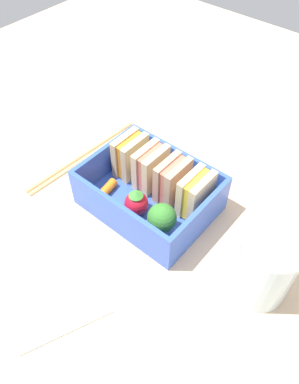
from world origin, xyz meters
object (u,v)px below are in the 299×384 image
(sandwich_center_right, at_px, (195,194))
(strawberry_far_left, at_px, (138,204))
(drinking_glass, at_px, (264,267))
(folded_napkin, at_px, (46,274))
(sandwich_left, at_px, (130,155))
(sandwich_center, at_px, (172,180))
(chopstick_pair, at_px, (85,155))
(broccoli_floret, at_px, (162,218))
(sandwich_center_left, at_px, (151,168))
(carrot_stick_far_left, at_px, (106,190))

(sandwich_center_right, relative_size, strawberry_far_left, 1.62)
(sandwich_center_right, xyz_separation_m, drinking_glass, (0.12, -0.04, 0.00))
(drinking_glass, relative_size, folded_napkin, 0.56)
(sandwich_left, height_order, sandwich_center, same)
(chopstick_pair, xyz_separation_m, drinking_glass, (0.31, -0.02, 0.04))
(strawberry_far_left, bearing_deg, chopstick_pair, 165.91)
(broccoli_floret, height_order, folded_napkin, broccoli_floret)
(broccoli_floret, relative_size, drinking_glass, 0.52)
(strawberry_far_left, bearing_deg, drinking_glass, 4.01)
(sandwich_center_left, xyz_separation_m, chopstick_pair, (-0.12, -0.02, -0.04))
(sandwich_left, distance_m, sandwich_center_left, 0.04)
(sandwich_center_left, height_order, sandwich_center, same)
(sandwich_center, height_order, broccoli_floret, sandwich_center)
(sandwich_center_right, xyz_separation_m, broccoli_floret, (-0.01, -0.06, -0.00))
(sandwich_center, relative_size, folded_napkin, 0.38)
(chopstick_pair, bearing_deg, sandwich_center_right, 4.45)
(sandwich_center_right, bearing_deg, carrot_stick_far_left, -153.55)
(carrot_stick_far_left, bearing_deg, broccoli_floret, -0.93)
(drinking_glass, bearing_deg, chopstick_pair, 175.66)
(sandwich_center, xyz_separation_m, drinking_glass, (0.15, -0.04, 0.00))
(sandwich_left, bearing_deg, carrot_stick_far_left, -86.86)
(sandwich_center_right, relative_size, carrot_stick_far_left, 1.67)
(chopstick_pair, bearing_deg, sandwich_center_left, 7.15)
(strawberry_far_left, distance_m, chopstick_pair, 0.15)
(sandwich_center_right, distance_m, strawberry_far_left, 0.07)
(sandwich_center, distance_m, sandwich_center_right, 0.04)
(folded_napkin, bearing_deg, sandwich_left, 99.45)
(sandwich_center_left, height_order, sandwich_center_right, same)
(sandwich_left, height_order, folded_napkin, sandwich_left)
(strawberry_far_left, distance_m, broccoli_floret, 0.04)
(sandwich_center, xyz_separation_m, strawberry_far_left, (-0.02, -0.05, -0.01))
(sandwich_center_left, xyz_separation_m, sandwich_center_right, (0.07, 0.00, 0.00))
(sandwich_left, bearing_deg, sandwich_center_left, 0.00)
(sandwich_left, height_order, chopstick_pair, sandwich_left)
(sandwich_center_left, xyz_separation_m, broccoli_floret, (0.06, -0.06, -0.00))
(drinking_glass, distance_m, folded_napkin, 0.25)
(sandwich_left, height_order, drinking_glass, drinking_glass)
(carrot_stick_far_left, height_order, chopstick_pair, carrot_stick_far_left)
(sandwich_left, relative_size, sandwich_center_left, 1.00)
(chopstick_pair, distance_m, drinking_glass, 0.32)
(sandwich_center_left, bearing_deg, strawberry_far_left, -67.00)
(drinking_glass, bearing_deg, sandwich_center_right, 161.75)
(sandwich_center, height_order, folded_napkin, sandwich_center)
(chopstick_pair, relative_size, folded_napkin, 1.34)
(sandwich_center_right, bearing_deg, folded_napkin, -113.38)
(carrot_stick_far_left, bearing_deg, sandwich_left, 93.14)
(sandwich_left, relative_size, folded_napkin, 0.38)
(sandwich_center, distance_m, folded_napkin, 0.19)
(sandwich_left, distance_m, drinking_glass, 0.23)
(sandwich_center, xyz_separation_m, carrot_stick_far_left, (-0.07, -0.05, -0.02))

